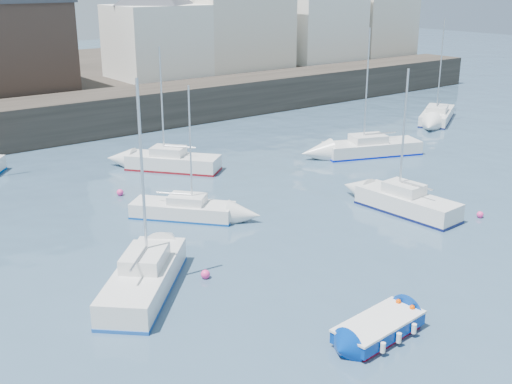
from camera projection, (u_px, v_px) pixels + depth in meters
water at (456, 314)px, 23.32m from camera, size 220.00×220.00×0.00m
quay_wall at (75, 116)px, 49.23m from camera, size 90.00×5.00×3.00m
land_strip at (3, 87)px, 62.83m from camera, size 90.00×32.00×2.80m
bldg_east_a at (233, 7)px, 63.68m from camera, size 13.36×13.36×11.80m
bldg_east_b at (318, 14)px, 69.93m from camera, size 11.88×11.88×9.95m
bldg_east_c at (375, 7)px, 74.94m from camera, size 11.14×11.14×10.95m
bldg_east_d at (156, 27)px, 58.59m from camera, size 11.14×11.14×8.95m
blue_dinghy at (379, 328)px, 21.73m from camera, size 3.56×1.97×0.65m
sailboat_a at (144, 278)px, 24.83m from camera, size 5.80×5.99×8.22m
sailboat_b at (183, 209)px, 32.60m from camera, size 4.72×5.07×6.76m
sailboat_c at (407, 202)px, 33.21m from camera, size 2.15×5.72×7.40m
sailboat_d at (372, 148)px, 44.12m from camera, size 7.04×4.38×8.57m
sailboat_f at (173, 162)px, 40.67m from camera, size 5.20×5.79×7.70m
sailboat_g at (437, 115)px, 54.68m from camera, size 6.93×5.29×8.56m
buoy_near at (205, 278)px, 26.12m from camera, size 0.38×0.38×0.38m
buoy_mid at (480, 218)px, 32.72m from camera, size 0.35×0.35×0.35m
buoy_far at (120, 195)px, 36.04m from camera, size 0.38×0.38×0.38m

